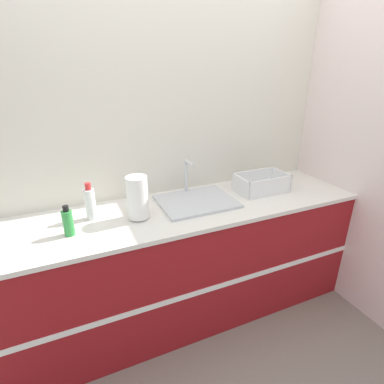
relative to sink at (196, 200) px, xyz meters
name	(u,v)px	position (x,y,z in m)	size (l,w,h in m)	color
ground_plane	(203,340)	(-0.11, -0.37, -0.94)	(12.00, 12.00, 0.00)	slate
wall_back	(166,144)	(-0.11, 0.31, 0.36)	(4.99, 0.06, 2.60)	beige
wall_right	(334,138)	(1.22, -0.04, 0.36)	(0.06, 2.65, 2.60)	silver
counter_cabinet	(185,262)	(-0.11, -0.04, -0.48)	(2.61, 0.68, 0.93)	maroon
sink	(196,200)	(0.00, 0.00, 0.00)	(0.53, 0.43, 0.27)	silver
paper_towel_roll	(138,198)	(-0.44, -0.08, 0.13)	(0.13, 0.13, 0.28)	#4C4C51
dish_rack	(261,185)	(0.56, -0.01, 0.03)	(0.39, 0.24, 0.14)	white
bottle_green	(68,222)	(-0.86, -0.12, 0.07)	(0.06, 0.06, 0.19)	#2D8C3D
bottle_white_spray	(90,203)	(-0.72, 0.04, 0.09)	(0.07, 0.07, 0.25)	white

